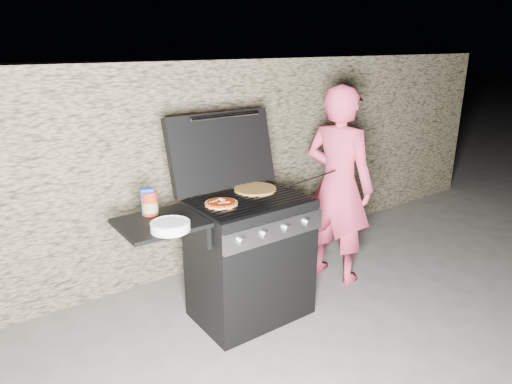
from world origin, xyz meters
TOP-DOWN VIEW (x-y plane):
  - ground at (0.00, 0.00)m, footprint 50.00×50.00m
  - stone_wall at (0.00, 1.05)m, footprint 8.00×0.35m
  - gas_grill at (-0.25, 0.00)m, footprint 1.34×0.79m
  - pizza_topped at (-0.22, 0.01)m, footprint 0.22×0.22m
  - pizza_plain at (0.14, 0.14)m, footprint 0.32×0.32m
  - sauce_jar at (-0.67, 0.14)m, footprint 0.12×0.12m
  - blue_carton at (-0.68, 0.16)m, footprint 0.09×0.07m
  - plate_stack at (-0.68, -0.17)m, footprint 0.29×0.29m
  - person at (0.92, 0.06)m, footprint 0.54×0.68m
  - tongs at (0.56, 0.00)m, footprint 0.42×0.09m

SIDE VIEW (x-z plane):
  - ground at x=0.00m, z-range 0.00..0.00m
  - gas_grill at x=-0.25m, z-range 0.00..0.91m
  - person at x=0.92m, z-range 0.00..1.64m
  - stone_wall at x=0.00m, z-range 0.00..1.80m
  - pizza_plain at x=0.14m, z-range 0.91..0.93m
  - pizza_topped at x=-0.22m, z-range 0.91..0.94m
  - plate_stack at x=-0.68m, z-range 0.90..0.96m
  - tongs at x=0.56m, z-range 0.91..1.00m
  - sauce_jar at x=-0.67m, z-range 0.90..1.05m
  - blue_carton at x=-0.68m, z-range 0.90..1.07m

